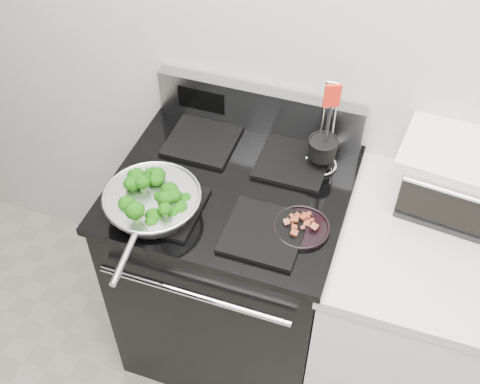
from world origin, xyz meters
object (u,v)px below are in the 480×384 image
at_px(skillet, 152,202).
at_px(toaster_oven, 459,177).
at_px(bacon_plate, 301,225).
at_px(gas_range, 232,266).
at_px(utensil_holder, 322,152).

distance_m(skillet, toaster_oven, 0.99).
bearing_deg(bacon_plate, toaster_oven, 35.28).
bearing_deg(toaster_oven, bacon_plate, -138.59).
xyz_separation_m(gas_range, bacon_plate, (0.27, -0.12, 0.48)).
relative_size(gas_range, skillet, 2.27).
bearing_deg(utensil_holder, bacon_plate, -111.56).
distance_m(bacon_plate, toaster_oven, 0.54).
relative_size(skillet, toaster_oven, 1.19).
relative_size(bacon_plate, toaster_oven, 0.43).
height_order(gas_range, skillet, gas_range).
relative_size(skillet, utensil_holder, 1.41).
distance_m(bacon_plate, utensil_holder, 0.30).
bearing_deg(skillet, bacon_plate, 4.49).
xyz_separation_m(skillet, toaster_oven, (0.90, 0.40, 0.03)).
height_order(utensil_holder, toaster_oven, utensil_holder).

